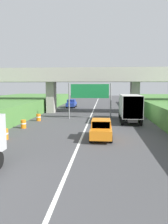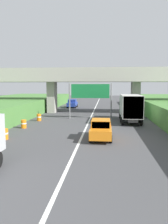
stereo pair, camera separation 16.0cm
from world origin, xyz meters
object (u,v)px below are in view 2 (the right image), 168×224
overhead_highway_sign (90,93)px  car_blue (72,103)px  construction_barrel_4 (39,117)px  car_orange (101,129)px  construction_barrel_3 (24,124)px  construction_barrel_2 (5,134)px  truck_green (130,107)px

overhead_highway_sign → car_blue: (-4.79, 15.32, -2.68)m
overhead_highway_sign → construction_barrel_4: bearing=-159.9°
car_orange → construction_barrel_3: size_ratio=4.56×
construction_barrel_2 → construction_barrel_4: 9.91m
car_blue → construction_barrel_3: bearing=-94.7°
truck_green → construction_barrel_4: bearing=-179.0°
car_orange → construction_barrel_2: car_orange is taller
construction_barrel_2 → construction_barrel_3: bearing=92.5°
construction_barrel_3 → construction_barrel_4: bearing=88.0°
car_orange → car_blue: same height
overhead_highway_sign → construction_barrel_3: overhead_highway_sign is taller
construction_barrel_2 → construction_barrel_3: size_ratio=1.00×
overhead_highway_sign → construction_barrel_4: size_ratio=6.53×
truck_green → car_orange: size_ratio=1.78×
car_blue → construction_barrel_3: car_blue is taller
construction_barrel_2 → construction_barrel_4: bearing=90.2°
car_blue → construction_barrel_3: 22.74m
construction_barrel_2 → construction_barrel_3: same height
overhead_highway_sign → construction_barrel_2: (-6.46, -12.29, -3.08)m
truck_green → car_blue: bearing=119.5°
construction_barrel_3 → overhead_highway_sign: bearing=47.7°
truck_green → construction_barrel_4: 11.72m
construction_barrel_3 → construction_barrel_2: bearing=-87.5°
overhead_highway_sign → construction_barrel_3: bearing=-132.3°
overhead_highway_sign → truck_green: bearing=-23.0°
construction_barrel_4 → overhead_highway_sign: bearing=20.1°
truck_green → construction_barrel_3: bearing=-156.4°
construction_barrel_2 → construction_barrel_4: same height
construction_barrel_4 → construction_barrel_2: bearing=-89.8°
overhead_highway_sign → construction_barrel_4: overhead_highway_sign is taller
truck_green → car_blue: size_ratio=1.78×
truck_green → construction_barrel_4: truck_green is taller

